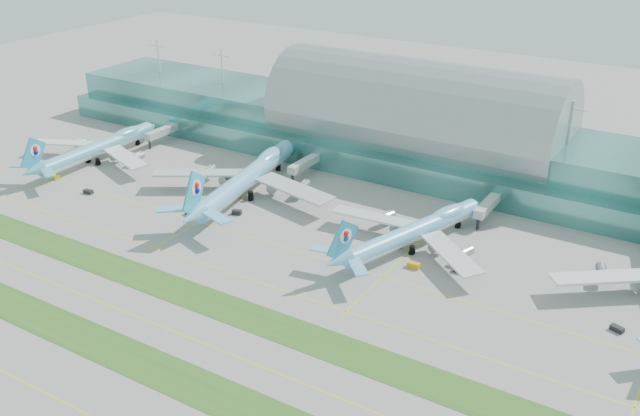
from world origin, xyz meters
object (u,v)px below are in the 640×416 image
Objects in this scene: airliner_a at (99,147)px; airliner_b at (248,176)px; airliner_c at (415,230)px; terminal at (415,131)px.

airliner_a is 0.86× the size of airliner_b.
airliner_b is 71.16m from airliner_c.
airliner_b reaches higher than airliner_c.
terminal reaches higher than airliner_c.
terminal is 72.62m from airliner_b.
terminal is 4.95× the size of airliner_c.
terminal is 4.72× the size of airliner_a.
airliner_c is at bearing -64.93° from terminal.
airliner_a is 144.80m from airliner_c.
airliner_a is 1.05× the size of airliner_c.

